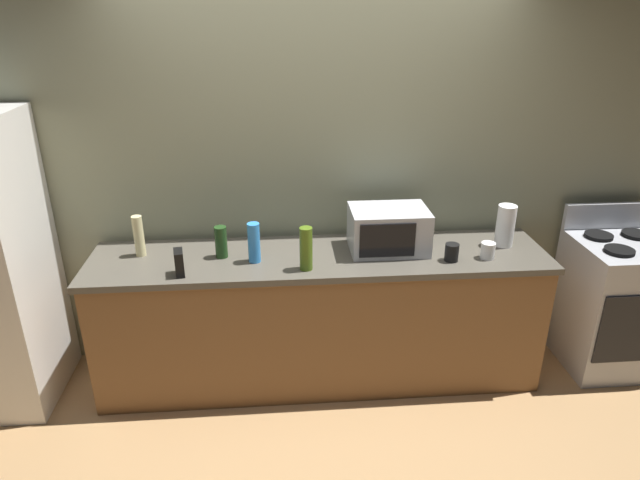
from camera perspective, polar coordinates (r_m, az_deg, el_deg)
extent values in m
plane|color=#A87F51|center=(3.61, 0.55, -17.33)|extent=(8.00, 8.00, 0.00)
cube|color=gray|center=(3.68, -0.53, 7.54)|extent=(6.40, 0.10, 2.70)
cube|color=brown|center=(3.68, 0.00, -8.17)|extent=(2.80, 0.60, 0.86)
cube|color=#514C42|center=(3.47, 0.00, -1.82)|extent=(2.84, 0.64, 0.04)
cube|color=#B7BABF|center=(4.30, 27.76, -5.86)|extent=(0.60, 0.60, 0.90)
cube|color=black|center=(4.09, 29.91, -7.87)|extent=(0.55, 0.02, 0.48)
cube|color=#B7BABF|center=(4.31, 27.23, 2.23)|extent=(0.60, 0.04, 0.18)
cylinder|color=black|center=(3.96, 28.27, -0.97)|extent=(0.18, 0.18, 0.02)
cylinder|color=black|center=(4.14, 26.59, 0.39)|extent=(0.18, 0.18, 0.02)
cylinder|color=black|center=(4.28, 29.57, 0.49)|extent=(0.18, 0.18, 0.02)
cube|color=#B7BABF|center=(3.51, 7.00, 1.08)|extent=(0.48, 0.34, 0.27)
cube|color=black|center=(3.34, 6.91, -0.07)|extent=(0.34, 0.01, 0.21)
cylinder|color=white|center=(3.73, 18.41, 1.40)|extent=(0.12, 0.12, 0.27)
cube|color=black|center=(3.28, -14.19, -2.27)|extent=(0.07, 0.12, 0.15)
cylinder|color=beige|center=(3.58, -18.03, 0.39)|extent=(0.06, 0.06, 0.26)
cylinder|color=#338CE5|center=(3.34, -6.76, -0.28)|extent=(0.07, 0.07, 0.25)
cylinder|color=#1E3F19|center=(3.44, -10.08, -0.20)|extent=(0.07, 0.07, 0.20)
cylinder|color=#4C6B19|center=(3.22, -1.44, -0.89)|extent=(0.08, 0.08, 0.26)
cylinder|color=black|center=(3.45, 13.30, -1.24)|extent=(0.08, 0.08, 0.11)
cylinder|color=white|center=(3.54, 16.76, -1.03)|extent=(0.09, 0.09, 0.10)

